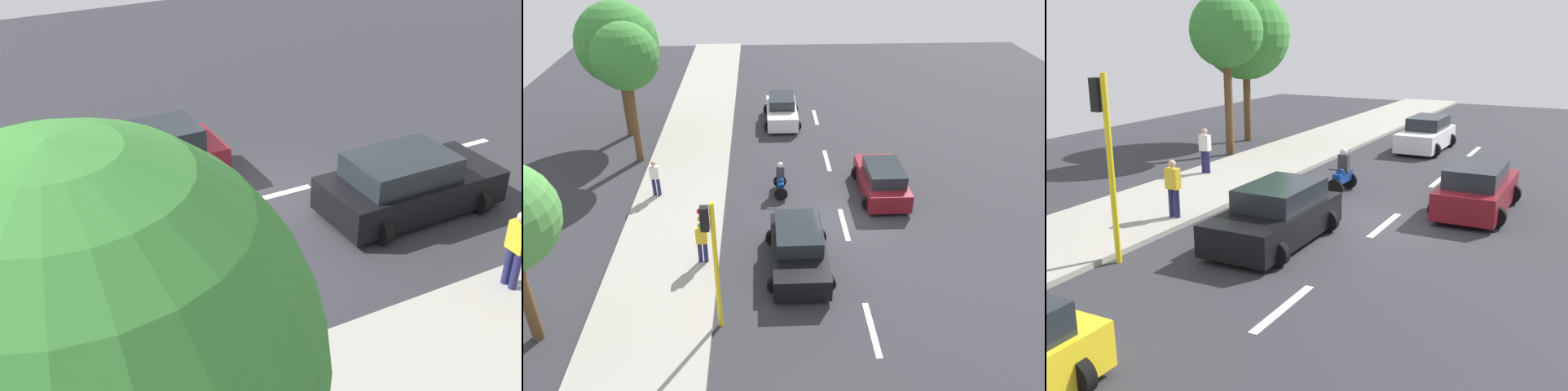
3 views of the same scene
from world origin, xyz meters
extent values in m
cube|color=#2D2D33|center=(0.00, 0.00, -0.05)|extent=(40.00, 60.00, 0.10)
cube|color=#9E998E|center=(7.00, 0.00, 0.07)|extent=(4.00, 60.00, 0.15)
cube|color=white|center=(0.00, -12.00, 0.01)|extent=(0.20, 2.40, 0.01)
cube|color=white|center=(0.00, -6.00, 0.01)|extent=(0.20, 2.40, 0.01)
cube|color=white|center=(0.00, 0.00, 0.01)|extent=(0.20, 2.40, 0.01)
cube|color=white|center=(0.00, 6.00, 0.01)|extent=(0.20, 2.40, 0.01)
cube|color=white|center=(2.10, -11.33, 0.56)|extent=(1.75, 4.15, 0.80)
cube|color=#1E2328|center=(2.10, -11.66, 1.24)|extent=(1.47, 2.32, 0.56)
cylinder|color=black|center=(1.33, -9.96, 0.32)|extent=(0.64, 0.22, 0.64)
cylinder|color=black|center=(2.86, -9.96, 0.32)|extent=(0.64, 0.22, 0.64)
cylinder|color=black|center=(1.33, -12.70, 0.32)|extent=(0.64, 0.22, 0.64)
cylinder|color=black|center=(2.86, -12.70, 0.32)|extent=(0.64, 0.22, 0.64)
cube|color=maroon|center=(-2.04, -2.57, 0.56)|extent=(1.82, 4.22, 0.80)
cube|color=#1E2328|center=(-2.04, -2.23, 1.24)|extent=(1.53, 2.36, 0.56)
cylinder|color=black|center=(-1.24, -3.96, 0.32)|extent=(0.64, 0.22, 0.64)
cylinder|color=black|center=(-2.84, -3.96, 0.32)|extent=(0.64, 0.22, 0.64)
cylinder|color=black|center=(-1.24, -1.18, 0.32)|extent=(0.64, 0.22, 0.64)
cylinder|color=black|center=(-2.84, -1.18, 0.32)|extent=(0.64, 0.22, 0.64)
cube|color=black|center=(2.08, 2.68, 0.56)|extent=(1.94, 4.30, 0.80)
cube|color=#1E2328|center=(2.08, 2.33, 1.24)|extent=(1.63, 2.41, 0.56)
cylinder|color=black|center=(1.22, 4.10, 0.32)|extent=(0.64, 0.22, 0.64)
cylinder|color=black|center=(2.94, 4.10, 0.32)|extent=(0.64, 0.22, 0.64)
cylinder|color=black|center=(1.22, 1.26, 0.32)|extent=(0.64, 0.22, 0.64)
cylinder|color=black|center=(2.94, 1.26, 0.32)|extent=(0.64, 0.22, 0.64)
cylinder|color=black|center=(2.52, -2.12, 0.30)|extent=(0.60, 0.10, 0.60)
cylinder|color=black|center=(2.52, -3.32, 0.30)|extent=(0.60, 0.10, 0.60)
cube|color=navy|center=(2.52, -2.77, 0.55)|extent=(0.28, 1.10, 0.36)
sphere|color=navy|center=(2.52, -2.57, 0.73)|extent=(0.32, 0.32, 0.32)
cylinder|color=black|center=(2.52, -2.22, 0.90)|extent=(0.55, 0.04, 0.04)
cube|color=#333338|center=(2.52, -2.87, 1.00)|extent=(0.36, 0.24, 0.60)
sphere|color=silver|center=(2.52, -2.82, 1.40)|extent=(0.26, 0.26, 0.26)
cylinder|color=#1E1E4C|center=(7.95, -2.58, 0.57)|extent=(0.16, 0.16, 0.85)
cylinder|color=#1E1E4C|center=(8.15, -2.58, 0.57)|extent=(0.16, 0.16, 0.85)
cube|color=silver|center=(8.05, -2.58, 1.30)|extent=(0.40, 0.24, 0.60)
sphere|color=tan|center=(8.05, -2.58, 1.73)|extent=(0.22, 0.22, 0.22)
cylinder|color=#1E1E4C|center=(5.45, 2.43, 0.57)|extent=(0.16, 0.16, 0.85)
cylinder|color=#1E1E4C|center=(5.65, 2.43, 0.57)|extent=(0.16, 0.16, 0.85)
cube|color=gold|center=(5.55, 2.43, 1.30)|extent=(0.40, 0.24, 0.60)
sphere|color=tan|center=(5.55, 2.43, 1.73)|extent=(0.22, 0.22, 0.22)
cylinder|color=yellow|center=(4.75, 5.58, 2.25)|extent=(0.14, 0.14, 4.50)
cube|color=black|center=(4.97, 5.58, 4.00)|extent=(0.24, 0.24, 0.76)
sphere|color=red|center=(5.09, 5.58, 4.24)|extent=(0.16, 0.16, 0.16)
sphere|color=#F2A50C|center=(5.09, 5.58, 4.00)|extent=(0.16, 0.16, 0.16)
sphere|color=green|center=(5.09, 5.58, 3.76)|extent=(0.16, 0.16, 0.16)
cylinder|color=brown|center=(10.32, 5.85, 1.64)|extent=(0.36, 0.36, 3.28)
cylinder|color=brown|center=(10.73, -9.84, 1.82)|extent=(0.36, 0.36, 3.64)
sphere|color=#387F33|center=(10.73, -9.84, 5.14)|extent=(4.30, 4.30, 4.30)
cylinder|color=brown|center=(9.56, -6.49, 2.12)|extent=(0.36, 0.36, 4.24)
sphere|color=#387F33|center=(9.56, -6.49, 5.34)|extent=(3.14, 3.14, 3.14)
camera|label=1|loc=(12.93, -6.99, 8.41)|focal=47.08mm
camera|label=2|loc=(3.32, 17.88, 11.81)|focal=35.85mm
camera|label=3|loc=(-5.49, 15.86, 5.47)|focal=42.18mm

